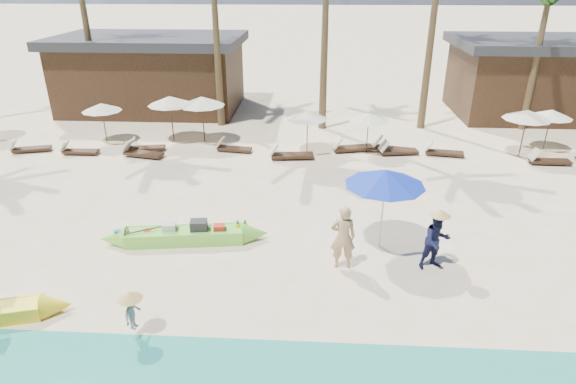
{
  "coord_description": "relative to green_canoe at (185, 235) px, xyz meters",
  "views": [
    {
      "loc": [
        1.79,
        -11.01,
        7.65
      ],
      "look_at": [
        1.02,
        2.0,
        1.67
      ],
      "focal_mm": 30.0,
      "sensor_mm": 36.0,
      "label": 1
    }
  ],
  "objects": [
    {
      "name": "lounger_8_left",
      "position": [
        9.72,
        8.33,
        -0.04
      ],
      "size": [
        1.83,
        0.82,
        0.6
      ],
      "rotation": [
        0.0,
        0.0,
        -0.16
      ],
      "color": "#392817",
      "rests_on": "ground"
    },
    {
      "name": "resort_parasol_6",
      "position": [
        3.58,
        8.49,
        1.51
      ],
      "size": [
        1.89,
        1.89,
        1.95
      ],
      "color": "#392817",
      "rests_on": "ground"
    },
    {
      "name": "resort_parasol_3",
      "position": [
        -6.31,
        9.31,
        1.5
      ],
      "size": [
        1.88,
        1.88,
        1.94
      ],
      "color": "#392817",
      "rests_on": "ground"
    },
    {
      "name": "lounger_6_left",
      "position": [
        2.8,
        7.48,
        -0.02
      ],
      "size": [
        2.04,
        0.81,
        0.67
      ],
      "rotation": [
        0.0,
        0.0,
        0.1
      ],
      "color": "#392817",
      "rests_on": "ground"
    },
    {
      "name": "resort_parasol_9",
      "position": [
        14.71,
        9.4,
        1.5
      ],
      "size": [
        1.88,
        1.88,
        1.94
      ],
      "color": "#392817",
      "rests_on": "ground"
    },
    {
      "name": "lounger_3_right",
      "position": [
        -6.91,
        7.51,
        -0.06
      ],
      "size": [
        1.67,
        0.53,
        0.57
      ],
      "rotation": [
        0.0,
        0.0,
        0.01
      ],
      "color": "#392817",
      "rests_on": "ground"
    },
    {
      "name": "lounger_9_left",
      "position": [
        14.06,
        7.47,
        -0.05
      ],
      "size": [
        1.77,
        0.57,
        0.6
      ],
      "rotation": [
        0.0,
        0.0,
        -0.02
      ],
      "color": "#392817",
      "rests_on": "ground"
    },
    {
      "name": "resort_parasol_8",
      "position": [
        13.26,
        8.49,
        1.68
      ],
      "size": [
        2.07,
        2.07,
        2.14
      ],
      "color": "#392817",
      "rests_on": "ground"
    },
    {
      "name": "green_canoe",
      "position": [
        0.0,
        0.0,
        0.0
      ],
      "size": [
        5.71,
        1.21,
        0.73
      ],
      "rotation": [
        0.0,
        0.0,
        0.13
      ],
      "color": "#76D942",
      "rests_on": "ground"
    },
    {
      "name": "lounger_4_right",
      "position": [
        -3.92,
        7.36,
        -0.03
      ],
      "size": [
        1.97,
        0.97,
        0.64
      ],
      "rotation": [
        0.0,
        0.0,
        -0.21
      ],
      "color": "#392817",
      "rests_on": "ground"
    },
    {
      "name": "blue_umbrella",
      "position": [
        5.99,
        0.11,
        2.03
      ],
      "size": [
        2.34,
        2.34,
        2.52
      ],
      "color": "#99999E",
      "rests_on": "ground"
    },
    {
      "name": "lounger_5_left",
      "position": [
        0.09,
        8.31,
        -0.06
      ],
      "size": [
        1.72,
        0.75,
        0.57
      ],
      "rotation": [
        0.0,
        0.0,
        -0.15
      ],
      "color": "#392817",
      "rests_on": "ground"
    },
    {
      "name": "ground",
      "position": [
        2.16,
        -1.72,
        -0.24
      ],
      "size": [
        240.0,
        240.0,
        0.0
      ],
      "primitive_type": "plane",
      "color": "beige",
      "rests_on": "ground"
    },
    {
      "name": "lounger_7_right",
      "position": [
        7.69,
        8.32,
        -0.04
      ],
      "size": [
        1.86,
        0.84,
        0.61
      ],
      "rotation": [
        0.0,
        0.0,
        0.17
      ],
      "color": "#392817",
      "rests_on": "ground"
    },
    {
      "name": "vendor_green",
      "position": [
        7.38,
        -0.96,
        0.61
      ],
      "size": [
        0.98,
        0.87,
        1.7
      ],
      "primitive_type": "imported",
      "rotation": [
        0.0,
        0.0,
        0.31
      ],
      "color": "#15183A",
      "rests_on": "ground"
    },
    {
      "name": "resort_parasol_4",
      "position": [
        -3.08,
        9.75,
        1.76
      ],
      "size": [
        2.16,
        2.16,
        2.22
      ],
      "color": "#392817",
      "rests_on": "ground"
    },
    {
      "name": "resort_parasol_7",
      "position": [
        6.35,
        8.59,
        1.44
      ],
      "size": [
        1.81,
        1.81,
        1.87
      ],
      "color": "#392817",
      "rests_on": "ground"
    },
    {
      "name": "lounger_3_left",
      "position": [
        -9.34,
        7.67,
        -0.05
      ],
      "size": [
        1.82,
        1.0,
        0.59
      ],
      "rotation": [
        0.0,
        0.0,
        0.29
      ],
      "color": "#392817",
      "rests_on": "ground"
    },
    {
      "name": "resort_parasol_5",
      "position": [
        -1.49,
        9.61,
        1.79
      ],
      "size": [
        2.19,
        2.19,
        2.26
      ],
      "color": "#392817",
      "rests_on": "ground"
    },
    {
      "name": "lounger_4_left",
      "position": [
        -4.01,
        8.13,
        -0.05
      ],
      "size": [
        1.76,
        0.84,
        0.57
      ],
      "rotation": [
        0.0,
        0.0,
        0.2
      ],
      "color": "#392817",
      "rests_on": "ground"
    },
    {
      "name": "lounger_7_left",
      "position": [
        7.49,
        8.69,
        -0.04
      ],
      "size": [
        1.91,
        1.02,
        0.62
      ],
      "rotation": [
        0.0,
        0.0,
        -0.27
      ],
      "color": "#392817",
      "rests_on": "ground"
    },
    {
      "name": "lounger_6_right",
      "position": [
        5.6,
        8.64,
        -0.02
      ],
      "size": [
        2.06,
        1.07,
        0.67
      ],
      "rotation": [
        0.0,
        0.0,
        0.25
      ],
      "color": "#392817",
      "rests_on": "ground"
    },
    {
      "name": "tourist",
      "position": [
        4.79,
        -1.09,
        0.72
      ],
      "size": [
        0.72,
        0.49,
        1.92
      ],
      "primitive_type": "imported",
      "rotation": [
        0.0,
        0.0,
        3.19
      ],
      "color": "tan",
      "rests_on": "ground"
    },
    {
      "name": "pavilion_west",
      "position": [
        -5.84,
        15.78,
        1.95
      ],
      "size": [
        10.8,
        6.6,
        4.3
      ],
      "color": "#392817",
      "rests_on": "ground"
    },
    {
      "name": "vendor_yellow",
      "position": [
        -0.09,
        -4.19,
        0.37
      ],
      "size": [
        0.42,
        0.62,
        0.88
      ],
      "primitive_type": "imported",
      "rotation": [
        0.0,
        0.0,
        1.39
      ],
      "color": "gray",
      "rests_on": "ground"
    },
    {
      "name": "pavilion_east",
      "position": [
        16.16,
        15.78,
        1.95
      ],
      "size": [
        8.8,
        6.6,
        4.3
      ],
      "color": "#392817",
      "rests_on": "ground"
    }
  ]
}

